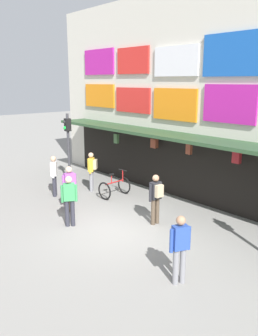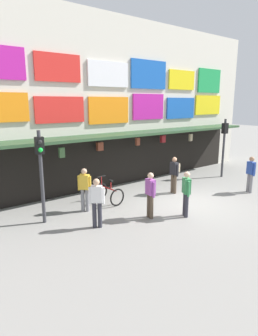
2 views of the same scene
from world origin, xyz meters
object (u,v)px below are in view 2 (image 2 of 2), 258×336
(pedestrian_in_yellow, at_px, (174,172))
(pedestrian_in_blue, at_px, (85,186))
(bicycle_parked, at_px, (108,193))
(pedestrian_in_green, at_px, (150,193))
(traffic_light_far, at_px, (224,139))
(pedestrian_in_purple, at_px, (97,200))
(pedestrian_in_red, at_px, (186,191))
(pedestrian_in_black, at_px, (251,172))
(traffic_light_near, at_px, (41,162))

(pedestrian_in_yellow, xyz_separation_m, pedestrian_in_blue, (-4.33, 0.52, 0.00))
(bicycle_parked, height_order, pedestrian_in_green, pedestrian_in_green)
(bicycle_parked, relative_size, pedestrian_in_yellow, 0.72)
(pedestrian_in_yellow, height_order, pedestrian_in_blue, same)
(traffic_light_far, relative_size, pedestrian_in_yellow, 1.90)
(pedestrian_in_blue, bearing_deg, pedestrian_in_purple, -105.54)
(pedestrian_in_red, relative_size, pedestrian_in_blue, 1.00)
(pedestrian_in_red, xyz_separation_m, pedestrian_in_black, (4.54, 0.13, 0.00))
(pedestrian_in_black, bearing_deg, bicycle_parked, 154.42)
(traffic_light_near, relative_size, traffic_light_far, 1.00)
(pedestrian_in_yellow, bearing_deg, bicycle_parked, 166.20)
(traffic_light_far, relative_size, bicycle_parked, 2.63)
(traffic_light_near, bearing_deg, pedestrian_in_yellow, -3.99)
(traffic_light_near, xyz_separation_m, pedestrian_in_yellow, (6.01, -0.42, -1.16))
(bicycle_parked, bearing_deg, traffic_light_far, -2.50)
(traffic_light_far, distance_m, pedestrian_in_blue, 8.71)
(bicycle_parked, distance_m, pedestrian_in_green, 2.36)
(pedestrian_in_yellow, distance_m, pedestrian_in_black, 3.50)
(bicycle_parked, xyz_separation_m, pedestrian_in_black, (5.92, -2.84, 0.55))
(pedestrian_in_purple, height_order, pedestrian_in_green, same)
(bicycle_parked, xyz_separation_m, pedestrian_in_blue, (-1.23, -0.25, 0.59))
(traffic_light_far, xyz_separation_m, bicycle_parked, (-7.40, 0.32, -1.75))
(pedestrian_in_yellow, height_order, pedestrian_in_red, same)
(pedestrian_in_red, bearing_deg, pedestrian_in_green, 148.06)
(bicycle_parked, xyz_separation_m, pedestrian_in_green, (0.27, -2.27, 0.55))
(pedestrian_in_yellow, bearing_deg, traffic_light_far, 5.82)
(traffic_light_far, distance_m, pedestrian_in_red, 6.68)
(traffic_light_near, relative_size, pedestrian_in_yellow, 1.90)
(pedestrian_in_purple, height_order, pedestrian_in_black, same)
(pedestrian_in_red, height_order, pedestrian_in_black, same)
(traffic_light_far, height_order, pedestrian_in_black, traffic_light_far)
(pedestrian_in_black, bearing_deg, traffic_light_far, 59.59)
(pedestrian_in_green, bearing_deg, pedestrian_in_purple, 166.47)
(bicycle_parked, bearing_deg, pedestrian_in_green, -83.18)
(traffic_light_near, height_order, pedestrian_in_black, traffic_light_near)
(bicycle_parked, relative_size, pedestrian_in_red, 0.72)
(pedestrian_in_red, height_order, pedestrian_in_green, same)
(traffic_light_near, distance_m, pedestrian_in_black, 9.25)
(pedestrian_in_green, bearing_deg, traffic_light_near, 148.73)
(pedestrian_in_yellow, distance_m, pedestrian_in_red, 2.79)
(pedestrian_in_blue, relative_size, pedestrian_in_black, 1.00)
(pedestrian_in_green, bearing_deg, pedestrian_in_yellow, 28.12)
(pedestrian_in_green, relative_size, pedestrian_in_black, 1.00)
(traffic_light_far, distance_m, bicycle_parked, 7.61)
(pedestrian_in_purple, distance_m, pedestrian_in_red, 3.26)
(bicycle_parked, distance_m, pedestrian_in_red, 3.32)
(traffic_light_far, height_order, pedestrian_in_yellow, traffic_light_far)
(pedestrian_in_red, xyz_separation_m, pedestrian_in_blue, (-2.62, 2.72, 0.04))
(traffic_light_near, xyz_separation_m, pedestrian_in_red, (4.29, -2.62, -1.19))
(traffic_light_near, height_order, traffic_light_far, same)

